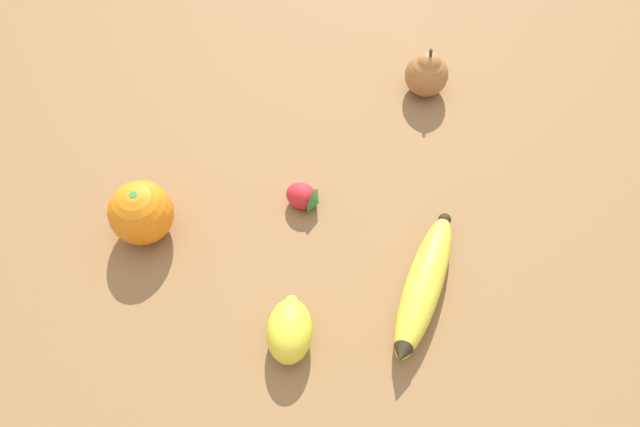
{
  "coord_description": "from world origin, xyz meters",
  "views": [
    {
      "loc": [
        0.52,
        0.14,
        0.74
      ],
      "look_at": [
        0.07,
        0.02,
        0.03
      ],
      "focal_mm": 35.0,
      "sensor_mm": 36.0,
      "label": 1
    }
  ],
  "objects": [
    {
      "name": "ground_plane",
      "position": [
        0.0,
        0.0,
        0.0
      ],
      "size": [
        3.0,
        3.0,
        0.0
      ],
      "primitive_type": "plane",
      "color": "olive"
    },
    {
      "name": "banana",
      "position": [
        0.14,
        0.18,
        0.02
      ],
      "size": [
        0.23,
        0.07,
        0.04
      ],
      "rotation": [
        0.0,
        0.0,
        6.18
      ],
      "color": "yellow",
      "rests_on": "ground_plane"
    },
    {
      "name": "orange",
      "position": [
        0.14,
        -0.21,
        0.04
      ],
      "size": [
        0.09,
        0.09,
        0.09
      ],
      "color": "orange",
      "rests_on": "ground_plane"
    },
    {
      "name": "pear",
      "position": [
        -0.22,
        0.12,
        0.04
      ],
      "size": [
        0.07,
        0.07,
        0.09
      ],
      "color": "#A36633",
      "rests_on": "ground_plane"
    },
    {
      "name": "strawberry",
      "position": [
        0.04,
        -0.01,
        0.02
      ],
      "size": [
        0.04,
        0.06,
        0.04
      ],
      "rotation": [
        0.0,
        0.0,
        1.38
      ],
      "color": "red",
      "rests_on": "ground_plane"
    },
    {
      "name": "lemon",
      "position": [
        0.24,
        0.03,
        0.03
      ],
      "size": [
        0.09,
        0.07,
        0.06
      ],
      "rotation": [
        0.0,
        0.0,
        3.36
      ],
      "color": "yellow",
      "rests_on": "ground_plane"
    }
  ]
}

